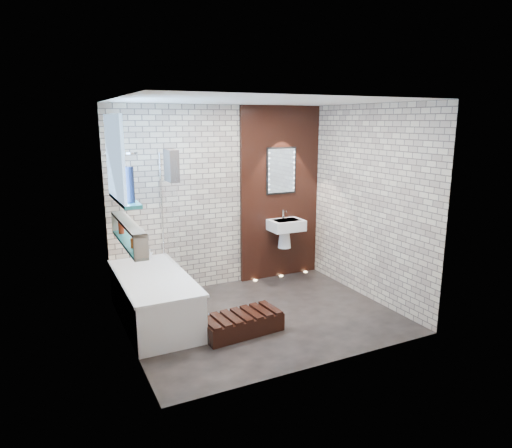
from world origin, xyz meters
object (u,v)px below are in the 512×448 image
washbasin (286,229)px  bath_screen (169,209)px  bathtub (154,298)px  walnut_step (242,324)px  led_mirror (281,171)px

washbasin → bath_screen: bearing=-174.2°
bathtub → walnut_step: (0.82, -0.75, -0.19)m
bathtub → bath_screen: bearing=51.1°
bathtub → bath_screen: (0.35, 0.44, 0.99)m
washbasin → walnut_step: washbasin is taller
bath_screen → led_mirror: size_ratio=2.00×
bathtub → bath_screen: size_ratio=1.24×
bath_screen → washbasin: 1.89m
led_mirror → bathtub: bearing=-160.2°
bathtub → led_mirror: bearing=19.8°
bathtub → walnut_step: bearing=-42.4°
led_mirror → walnut_step: bearing=-131.5°
washbasin → walnut_step: size_ratio=0.63×
led_mirror → washbasin: bearing=-90.0°
led_mirror → walnut_step: (-1.35, -1.53, -1.55)m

